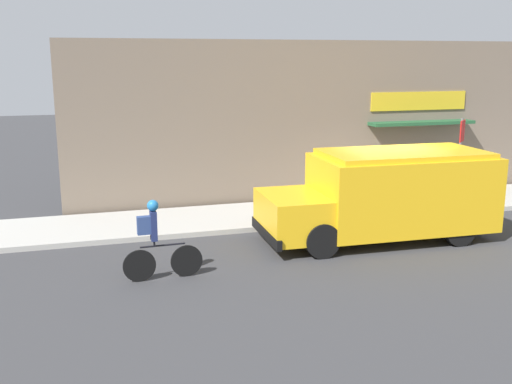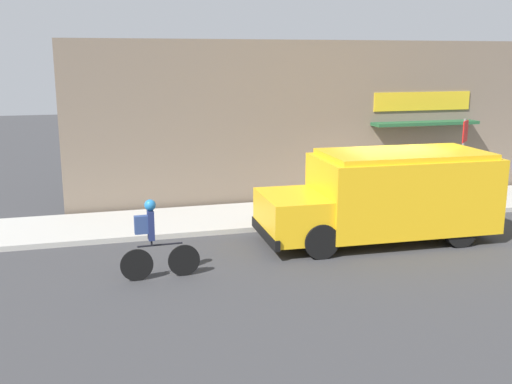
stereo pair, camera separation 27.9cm
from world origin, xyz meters
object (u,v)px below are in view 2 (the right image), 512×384
object	(u,v)px
cyclist	(154,240)
trash_bin	(409,187)
school_bus	(387,195)
stop_sign_post	(463,149)

from	to	relation	value
cyclist	trash_bin	bearing A→B (deg)	25.77
school_bus	cyclist	bearing A→B (deg)	-166.58
school_bus	trash_bin	size ratio (longest dim) A/B	6.74
cyclist	trash_bin	size ratio (longest dim) A/B	1.96
cyclist	trash_bin	world-z (taller)	cyclist
cyclist	stop_sign_post	world-z (taller)	stop_sign_post
school_bus	cyclist	world-z (taller)	school_bus
cyclist	stop_sign_post	size ratio (longest dim) A/B	0.65
stop_sign_post	trash_bin	distance (m)	1.99
cyclist	stop_sign_post	bearing A→B (deg)	16.82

